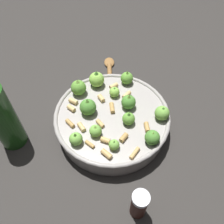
# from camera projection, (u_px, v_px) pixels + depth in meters

# --- Properties ---
(ground_plane) EXTENTS (2.40, 2.40, 0.00)m
(ground_plane) POSITION_uv_depth(u_px,v_px,m) (112.00, 127.00, 0.67)
(ground_plane) COLOR #2D2B28
(cooking_pan) EXTENTS (0.31, 0.31, 0.11)m
(cooking_pan) POSITION_uv_depth(u_px,v_px,m) (112.00, 118.00, 0.64)
(cooking_pan) COLOR #9E9993
(cooking_pan) RESTS_ON ground
(pepper_shaker) EXTENTS (0.04, 0.04, 0.09)m
(pepper_shaker) POSITION_uv_depth(u_px,v_px,m) (139.00, 205.00, 0.49)
(pepper_shaker) COLOR #33140F
(pepper_shaker) RESTS_ON ground
(olive_oil_bottle) EXTENTS (0.07, 0.07, 0.25)m
(olive_oil_bottle) POSITION_uv_depth(u_px,v_px,m) (1.00, 117.00, 0.56)
(olive_oil_bottle) COLOR #1E4C19
(olive_oil_bottle) RESTS_ON ground
(wooden_spoon) EXTENTS (0.16, 0.21, 0.02)m
(wooden_spoon) POSITION_uv_depth(u_px,v_px,m) (110.00, 78.00, 0.79)
(wooden_spoon) COLOR olive
(wooden_spoon) RESTS_ON ground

